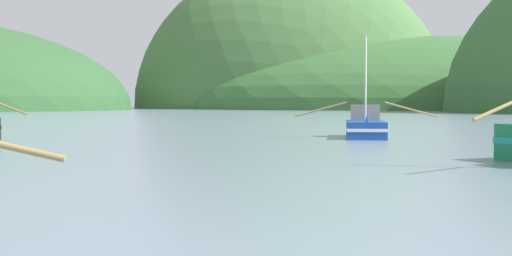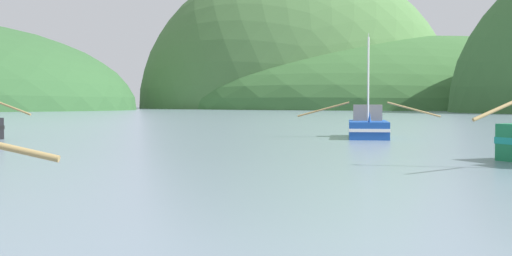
{
  "view_description": "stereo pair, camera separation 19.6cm",
  "coord_description": "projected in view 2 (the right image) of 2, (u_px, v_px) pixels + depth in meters",
  "views": [
    {
      "loc": [
        12.35,
        1.29,
        2.35
      ],
      "look_at": [
        5.2,
        24.93,
        1.4
      ],
      "focal_mm": 47.46,
      "sensor_mm": 36.0,
      "label": 1
    },
    {
      "loc": [
        12.53,
        1.34,
        2.35
      ],
      "look_at": [
        5.2,
        24.93,
        1.4
      ],
      "focal_mm": 47.46,
      "sensor_mm": 36.0,
      "label": 2
    }
  ],
  "objects": [
    {
      "name": "hill_far_right",
      "position": [
        292.0,
        108.0,
        249.85
      ],
      "size": [
        116.28,
        93.02,
        108.39
      ],
      "primitive_type": "ellipsoid",
      "color": "#47703D",
      "rests_on": "ground"
    },
    {
      "name": "fishing_boat_blue",
      "position": [
        368.0,
        127.0,
        44.61
      ],
      "size": [
        9.22,
        6.79,
        6.84
      ],
      "rotation": [
        0.0,
        0.0,
        4.88
      ],
      "color": "#19479E",
      "rests_on": "ground"
    },
    {
      "name": "hill_far_center",
      "position": [
        406.0,
        108.0,
        251.55
      ],
      "size": [
        188.63,
        150.91,
        51.9
      ],
      "primitive_type": "ellipsoid",
      "color": "#386633",
      "rests_on": "ground"
    }
  ]
}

